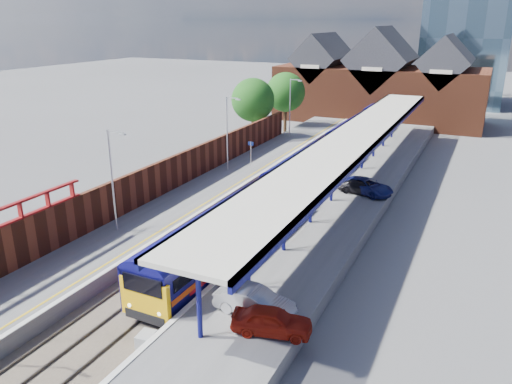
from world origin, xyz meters
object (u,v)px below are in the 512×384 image
(lamp_post_b, at_px, (113,175))
(parked_car_blue, at_px, (367,186))
(train, at_px, (337,146))
(lamp_post_d, at_px, (291,104))
(parked_car_silver, at_px, (255,302))
(relay_cabinet, at_px, (147,343))
(parked_car_dark, at_px, (362,187))
(lamp_post_c, at_px, (228,129))
(parked_car_red, at_px, (272,321))
(platform_sign, at_px, (251,150))

(lamp_post_b, bearing_deg, parked_car_blue, 47.81)
(train, bearing_deg, lamp_post_d, 139.66)
(parked_car_silver, xyz_separation_m, relay_cabinet, (-3.81, -3.65, -1.17))
(parked_car_dark, xyz_separation_m, relay_cabinet, (-4.16, -23.56, -1.06))
(lamp_post_c, distance_m, relay_cabinet, 26.82)
(parked_car_blue, bearing_deg, parked_car_red, -155.20)
(lamp_post_d, bearing_deg, train, -40.34)
(lamp_post_b, xyz_separation_m, lamp_post_c, (0.00, 16.00, 0.00))
(lamp_post_d, bearing_deg, parked_car_red, -69.71)
(lamp_post_d, bearing_deg, parked_car_dark, -52.85)
(parked_car_silver, relative_size, relay_cabinet, 4.04)
(train, bearing_deg, parked_car_red, -78.72)
(parked_car_dark, bearing_deg, parked_car_blue, -56.63)
(parked_car_dark, bearing_deg, parked_car_red, -173.90)
(train, distance_m, lamp_post_c, 12.53)
(lamp_post_c, relative_size, lamp_post_d, 1.00)
(parked_car_dark, bearing_deg, lamp_post_d, 40.42)
(relay_cabinet, bearing_deg, lamp_post_d, 96.58)
(lamp_post_c, height_order, parked_car_blue, lamp_post_c)
(platform_sign, xyz_separation_m, parked_car_dark, (11.76, -3.32, -1.14))
(train, relative_size, parked_car_red, 17.74)
(parked_car_dark, relative_size, relay_cabinet, 3.82)
(lamp_post_b, bearing_deg, parked_car_red, -24.03)
(lamp_post_c, height_order, parked_car_silver, lamp_post_c)
(platform_sign, height_order, parked_car_silver, platform_sign)
(lamp_post_b, relative_size, lamp_post_d, 1.00)
(relay_cabinet, bearing_deg, parked_car_blue, 73.39)
(platform_sign, bearing_deg, parked_car_red, -62.23)
(parked_car_red, bearing_deg, lamp_post_c, 19.37)
(train, distance_m, parked_car_red, 32.27)
(platform_sign, distance_m, relay_cabinet, 28.02)
(lamp_post_c, relative_size, relay_cabinet, 7.00)
(lamp_post_c, distance_m, parked_car_blue, 13.97)
(lamp_post_c, relative_size, parked_car_red, 1.88)
(parked_car_silver, relative_size, parked_car_dark, 1.06)
(lamp_post_d, bearing_deg, parked_car_silver, -71.05)
(platform_sign, relative_size, parked_car_red, 0.67)
(relay_cabinet, bearing_deg, parked_car_red, 20.45)
(parked_car_dark, xyz_separation_m, parked_car_blue, (0.39, 0.22, 0.07))
(lamp_post_c, height_order, relay_cabinet, lamp_post_c)
(platform_sign, relative_size, parked_car_blue, 0.56)
(parked_car_red, bearing_deg, parked_car_dark, -10.20)
(parked_car_red, relative_size, parked_car_dark, 0.97)
(train, xyz_separation_m, parked_car_blue, (5.66, -10.43, -0.50))
(lamp_post_b, bearing_deg, train, 72.77)
(parked_car_silver, bearing_deg, relay_cabinet, 135.50)
(train, relative_size, lamp_post_d, 9.42)
(train, bearing_deg, parked_car_dark, -63.68)
(lamp_post_d, bearing_deg, relay_cabinet, -77.63)
(relay_cabinet, bearing_deg, parked_car_dark, 74.20)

